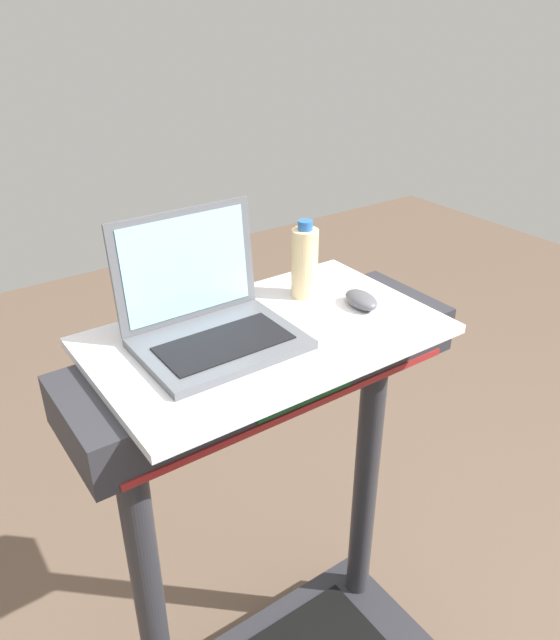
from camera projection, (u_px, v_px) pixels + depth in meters
desk_board at (267, 335)px, 1.33m from camera, size 0.75×0.46×0.02m
laptop at (209, 317)px, 1.27m from camera, size 0.32×0.27×0.26m
computer_mouse at (361, 300)px, 1.42m from camera, size 0.07×0.11×0.03m
water_bottle at (305, 262)px, 1.44m from camera, size 0.06×0.06×0.19m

